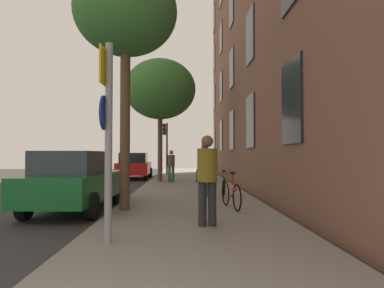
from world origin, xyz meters
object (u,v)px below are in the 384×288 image
(traffic_light, at_px, (166,139))
(tree_near, at_px, (126,14))
(bicycle_0, at_px, (231,194))
(bicycle_3, at_px, (199,174))
(pedestrian_1, at_px, (205,166))
(pedestrian_2, at_px, (171,164))
(bicycle_1, at_px, (224,186))
(car_1, at_px, (134,165))
(bicycle_2, at_px, (205,179))
(pedestrian_0, at_px, (207,174))
(tree_far, at_px, (160,90))
(car_0, at_px, (75,180))
(sign_post, at_px, (107,126))

(traffic_light, distance_m, tree_near, 16.01)
(bicycle_0, relative_size, bicycle_3, 1.01)
(tree_near, bearing_deg, pedestrian_1, 50.66)
(traffic_light, xyz_separation_m, pedestrian_2, (0.63, -6.84, -1.57))
(bicycle_1, bearing_deg, bicycle_0, -92.49)
(car_1, bearing_deg, traffic_light, 58.04)
(pedestrian_2, bearing_deg, pedestrian_1, -77.92)
(traffic_light, distance_m, bicycle_2, 10.35)
(bicycle_3, relative_size, pedestrian_1, 0.94)
(bicycle_1, xyz_separation_m, pedestrian_1, (-0.64, 0.02, 0.68))
(bicycle_0, xyz_separation_m, bicycle_3, (-0.42, 8.91, 0.01))
(bicycle_3, bearing_deg, bicycle_1, -85.21)
(pedestrian_0, relative_size, car_1, 0.40)
(bicycle_0, bearing_deg, car_1, 108.64)
(tree_far, relative_size, pedestrian_1, 3.58)
(traffic_light, bearing_deg, car_0, -96.36)
(bicycle_2, relative_size, pedestrian_0, 0.87)
(sign_post, distance_m, car_0, 4.37)
(tree_near, height_order, pedestrian_0, tree_near)
(tree_far, relative_size, bicycle_3, 3.81)
(bicycle_2, distance_m, pedestrian_0, 8.00)
(tree_far, xyz_separation_m, bicycle_3, (2.04, -0.26, -4.47))
(sign_post, bearing_deg, tree_near, 94.48)
(bicycle_3, distance_m, pedestrian_0, 11.18)
(bicycle_1, relative_size, bicycle_3, 0.95)
(bicycle_2, bearing_deg, bicycle_0, -86.78)
(tree_near, xyz_separation_m, bicycle_1, (2.88, 2.71, -4.75))
(tree_near, bearing_deg, pedestrian_2, 84.22)
(bicycle_1, height_order, bicycle_3, bicycle_3)
(tree_far, height_order, bicycle_2, tree_far)
(sign_post, height_order, tree_near, tree_near)
(car_0, bearing_deg, bicycle_0, -4.62)
(bicycle_0, height_order, pedestrian_0, pedestrian_0)
(tree_near, height_order, bicycle_3, tree_near)
(bicycle_3, relative_size, car_0, 0.40)
(bicycle_0, bearing_deg, bicycle_3, 92.73)
(bicycle_2, relative_size, pedestrian_2, 0.97)
(pedestrian_0, xyz_separation_m, car_0, (-3.40, 2.58, -0.31))
(bicycle_2, height_order, pedestrian_0, pedestrian_0)
(tree_far, bearing_deg, bicycle_0, -74.97)
(bicycle_3, distance_m, pedestrian_1, 6.39)
(traffic_light, distance_m, bicycle_1, 13.52)
(bicycle_2, relative_size, bicycle_3, 0.93)
(pedestrian_2, relative_size, car_1, 0.37)
(bicycle_2, bearing_deg, tree_near, -112.52)
(bicycle_2, height_order, pedestrian_2, pedestrian_2)
(traffic_light, bearing_deg, bicycle_1, -78.77)
(sign_post, distance_m, bicycle_2, 9.62)
(bicycle_0, xyz_separation_m, pedestrian_0, (-0.79, -2.24, 0.65))
(tree_near, distance_m, tree_far, 9.36)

